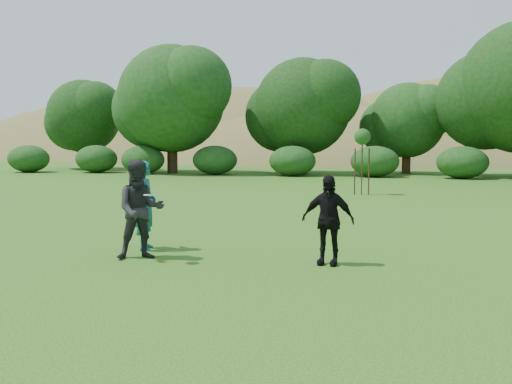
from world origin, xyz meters
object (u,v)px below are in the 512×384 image
(player_teal, at_px, (145,205))
(sapling, at_px, (362,139))
(player_black, at_px, (328,220))
(player_grey, at_px, (140,210))

(player_teal, xyz_separation_m, sapling, (3.32, 13.76, 1.46))
(player_teal, bearing_deg, player_black, -116.18)
(player_black, xyz_separation_m, sapling, (-0.70, 14.19, 1.56))
(player_teal, distance_m, player_black, 4.05)
(player_grey, distance_m, sapling, 15.05)
(player_grey, xyz_separation_m, player_black, (3.67, 0.49, -0.13))
(player_black, height_order, sapling, sapling)
(player_grey, xyz_separation_m, sapling, (2.97, 14.68, 1.43))
(player_teal, bearing_deg, player_grey, -178.90)
(player_grey, height_order, player_black, player_grey)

